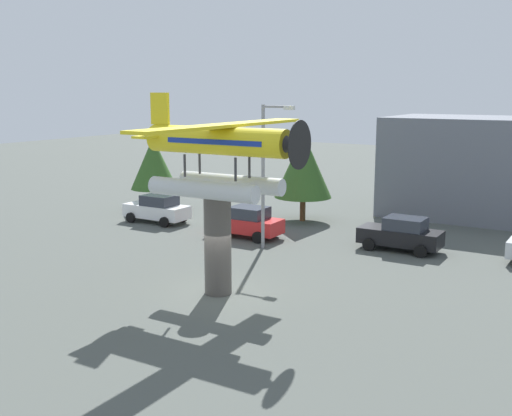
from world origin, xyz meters
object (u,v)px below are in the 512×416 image
(streetlight_primary, at_px, (266,166))
(storefront_building, at_px, (482,167))
(tree_west, at_px, (154,163))
(floatplane_monument, at_px, (219,153))
(tree_east, at_px, (303,166))
(car_near_white, at_px, (157,209))
(car_far_black, at_px, (401,234))
(display_pedestal, at_px, (218,245))
(car_mid_red, at_px, (246,222))

(streetlight_primary, bearing_deg, storefront_building, 61.91)
(streetlight_primary, height_order, tree_west, streetlight_primary)
(floatplane_monument, bearing_deg, tree_east, 103.99)
(storefront_building, xyz_separation_m, tree_west, (-19.50, -9.71, 0.06))
(car_near_white, bearing_deg, storefront_building, -143.37)
(car_near_white, xyz_separation_m, car_far_black, (15.31, 1.13, 0.00))
(car_near_white, distance_m, streetlight_primary, 9.95)
(car_far_black, distance_m, storefront_building, 11.77)
(display_pedestal, distance_m, storefront_building, 22.78)
(tree_west, bearing_deg, streetlight_primary, -22.74)
(streetlight_primary, bearing_deg, car_mid_red, 144.60)
(display_pedestal, height_order, floatplane_monument, floatplane_monument)
(storefront_building, xyz_separation_m, tree_east, (-9.32, -7.37, 0.29))
(car_near_white, relative_size, storefront_building, 0.36)
(streetlight_primary, bearing_deg, car_near_white, 167.20)
(car_near_white, height_order, car_far_black, same)
(display_pedestal, bearing_deg, car_far_black, 68.30)
(car_near_white, xyz_separation_m, storefront_building, (16.89, 12.55, 2.35))
(car_near_white, distance_m, storefront_building, 21.17)
(floatplane_monument, height_order, tree_east, floatplane_monument)
(floatplane_monument, relative_size, car_far_black, 2.48)
(streetlight_primary, bearing_deg, display_pedestal, -74.78)
(car_near_white, xyz_separation_m, tree_east, (7.56, 5.18, 2.65))
(car_far_black, distance_m, tree_west, 18.16)
(car_mid_red, relative_size, tree_west, 0.83)
(car_near_white, bearing_deg, display_pedestal, 139.58)
(display_pedestal, relative_size, floatplane_monument, 0.39)
(display_pedestal, height_order, storefront_building, storefront_building)
(streetlight_primary, bearing_deg, tree_west, 157.26)
(car_mid_red, xyz_separation_m, tree_west, (-9.49, 3.33, 2.42))
(display_pedestal, relative_size, tree_east, 0.74)
(display_pedestal, height_order, car_far_black, display_pedestal)
(car_mid_red, distance_m, streetlight_primary, 4.41)
(floatplane_monument, bearing_deg, car_mid_red, 115.84)
(floatplane_monument, xyz_separation_m, storefront_building, (5.66, 22.00, -2.52))
(streetlight_primary, relative_size, tree_west, 1.47)
(display_pedestal, distance_m, tree_east, 15.13)
(display_pedestal, bearing_deg, floatplane_monument, 0.07)
(floatplane_monument, xyz_separation_m, car_near_white, (-11.23, 9.45, -4.87))
(floatplane_monument, relative_size, tree_east, 1.87)
(tree_east, bearing_deg, streetlight_primary, -78.13)
(car_far_black, distance_m, tree_east, 9.13)
(car_near_white, bearing_deg, tree_east, -145.56)
(car_far_black, relative_size, storefront_building, 0.36)
(car_mid_red, relative_size, storefront_building, 0.36)
(car_mid_red, bearing_deg, storefront_building, -127.49)
(floatplane_monument, distance_m, storefront_building, 22.86)
(floatplane_monument, height_order, car_far_black, floatplane_monument)
(display_pedestal, xyz_separation_m, car_mid_red, (-4.22, 8.95, -1.16))
(car_near_white, relative_size, car_far_black, 1.00)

